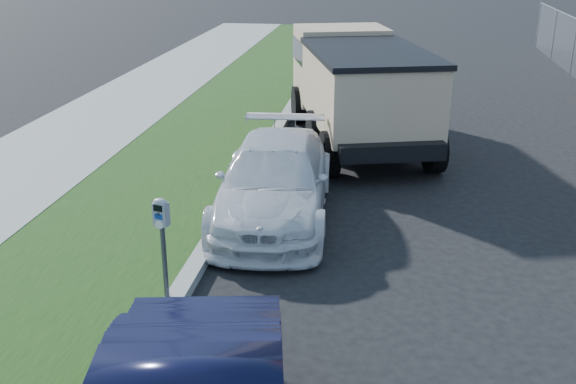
# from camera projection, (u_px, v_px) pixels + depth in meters

# --- Properties ---
(ground) EXTENTS (120.00, 120.00, 0.00)m
(ground) POSITION_uv_depth(u_px,v_px,m) (383.00, 297.00, 8.72)
(ground) COLOR black
(ground) RESTS_ON ground
(streetside) EXTENTS (6.12, 50.00, 0.15)m
(streetside) POSITION_uv_depth(u_px,v_px,m) (52.00, 210.00, 11.30)
(streetside) COLOR gray
(streetside) RESTS_ON ground
(parking_meter) EXTENTS (0.21, 0.16, 1.34)m
(parking_meter) POSITION_uv_depth(u_px,v_px,m) (162.00, 227.00, 8.10)
(parking_meter) COLOR #3F4247
(parking_meter) RESTS_ON ground
(white_wagon) EXTENTS (2.05, 4.47, 1.27)m
(white_wagon) POSITION_uv_depth(u_px,v_px,m) (275.00, 180.00, 11.00)
(white_wagon) COLOR silver
(white_wagon) RESTS_ON ground
(dump_truck) EXTENTS (3.70, 6.26, 2.31)m
(dump_truck) POSITION_uv_depth(u_px,v_px,m) (357.00, 84.00, 14.95)
(dump_truck) COLOR black
(dump_truck) RESTS_ON ground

